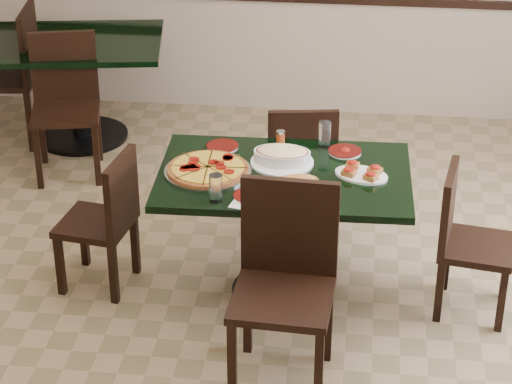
# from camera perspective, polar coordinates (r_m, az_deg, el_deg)

# --- Properties ---
(floor) EXTENTS (5.50, 5.50, 0.00)m
(floor) POSITION_cam_1_polar(r_m,az_deg,el_deg) (5.43, 0.79, -6.86)
(floor) COLOR #8B7150
(floor) RESTS_ON ground
(room_shell) EXTENTS (5.50, 5.50, 5.50)m
(room_shell) POSITION_cam_1_polar(r_m,az_deg,el_deg) (6.47, 11.68, 10.11)
(room_shell) COLOR white
(room_shell) RESTS_ON floor
(main_table) EXTENTS (1.34, 0.88, 0.75)m
(main_table) POSITION_cam_1_polar(r_m,az_deg,el_deg) (5.28, 1.60, -0.66)
(main_table) COLOR black
(main_table) RESTS_ON floor
(back_table) EXTENTS (1.34, 1.06, 0.75)m
(back_table) POSITION_cam_1_polar(r_m,az_deg,el_deg) (7.27, -10.20, 6.84)
(back_table) COLOR black
(back_table) RESTS_ON floor
(chair_far) EXTENTS (0.46, 0.46, 0.86)m
(chair_far) POSITION_cam_1_polar(r_m,az_deg,el_deg) (5.90, 2.58, 1.62)
(chair_far) COLOR black
(chair_far) RESTS_ON floor
(chair_near) EXTENTS (0.49, 0.49, 1.00)m
(chair_near) POSITION_cam_1_polar(r_m,az_deg,el_deg) (4.72, 1.70, -4.62)
(chair_near) COLOR black
(chair_near) RESTS_ON floor
(chair_right) EXTENTS (0.44, 0.44, 0.82)m
(chair_right) POSITION_cam_1_polar(r_m,az_deg,el_deg) (5.34, 11.81, -2.42)
(chair_right) COLOR black
(chair_right) RESTS_ON floor
(chair_left) EXTENTS (0.43, 0.43, 0.80)m
(chair_left) POSITION_cam_1_polar(r_m,az_deg,el_deg) (5.48, -8.51, -1.35)
(chair_left) COLOR black
(chair_left) RESTS_ON floor
(back_chair_near) EXTENTS (0.53, 0.53, 0.95)m
(back_chair_near) POSITION_cam_1_polar(r_m,az_deg,el_deg) (6.82, -10.84, 5.38)
(back_chair_near) COLOR black
(back_chair_near) RESTS_ON floor
(back_chair_left) EXTENTS (0.51, 0.51, 0.99)m
(back_chair_left) POSITION_cam_1_polar(r_m,az_deg,el_deg) (7.32, -13.61, 6.92)
(back_chair_left) COLOR black
(back_chair_left) RESTS_ON floor
(pepperoni_pizza) EXTENTS (0.46, 0.46, 0.04)m
(pepperoni_pizza) POSITION_cam_1_polar(r_m,az_deg,el_deg) (5.20, -2.77, 1.31)
(pepperoni_pizza) COLOR #ABABB2
(pepperoni_pizza) RESTS_ON main_table
(lasagna_casserole) EXTENTS (0.34, 0.34, 0.09)m
(lasagna_casserole) POSITION_cam_1_polar(r_m,az_deg,el_deg) (5.28, 1.50, 2.09)
(lasagna_casserole) COLOR silver
(lasagna_casserole) RESTS_ON main_table
(bread_basket) EXTENTS (0.27, 0.23, 0.10)m
(bread_basket) POSITION_cam_1_polar(r_m,az_deg,el_deg) (5.00, 2.32, 0.42)
(bread_basket) COLOR brown
(bread_basket) RESTS_ON main_table
(bruschetta_platter) EXTENTS (0.33, 0.28, 0.05)m
(bruschetta_platter) POSITION_cam_1_polar(r_m,az_deg,el_deg) (5.18, 6.05, 1.14)
(bruschetta_platter) COLOR silver
(bruschetta_platter) RESTS_ON main_table
(side_plate_near) EXTENTS (0.18, 0.18, 0.02)m
(side_plate_near) POSITION_cam_1_polar(r_m,az_deg,el_deg) (4.96, -0.28, -0.22)
(side_plate_near) COLOR silver
(side_plate_near) RESTS_ON main_table
(side_plate_far_r) EXTENTS (0.18, 0.18, 0.03)m
(side_plate_far_r) POSITION_cam_1_polar(r_m,az_deg,el_deg) (5.43, 5.10, 2.33)
(side_plate_far_r) COLOR silver
(side_plate_far_r) RESTS_ON main_table
(side_plate_far_l) EXTENTS (0.18, 0.18, 0.02)m
(side_plate_far_l) POSITION_cam_1_polar(r_m,az_deg,el_deg) (5.47, -1.93, 2.62)
(side_plate_far_l) COLOR silver
(side_plate_far_l) RESTS_ON main_table
(napkin_setting) EXTENTS (0.18, 0.18, 0.01)m
(napkin_setting) POSITION_cam_1_polar(r_m,az_deg,el_deg) (4.91, -0.46, -0.62)
(napkin_setting) COLOR silver
(napkin_setting) RESTS_ON main_table
(water_glass_a) EXTENTS (0.07, 0.07, 0.14)m
(water_glass_a) POSITION_cam_1_polar(r_m,az_deg,el_deg) (5.47, 3.94, 3.31)
(water_glass_a) COLOR white
(water_glass_a) RESTS_ON main_table
(water_glass_b) EXTENTS (0.07, 0.07, 0.14)m
(water_glass_b) POSITION_cam_1_polar(r_m,az_deg,el_deg) (4.90, -2.32, 0.23)
(water_glass_b) COLOR white
(water_glass_b) RESTS_ON main_table
(pepper_shaker) EXTENTS (0.05, 0.05, 0.08)m
(pepper_shaker) POSITION_cam_1_polar(r_m,az_deg,el_deg) (5.48, 1.42, 3.12)
(pepper_shaker) COLOR #B33D13
(pepper_shaker) RESTS_ON main_table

